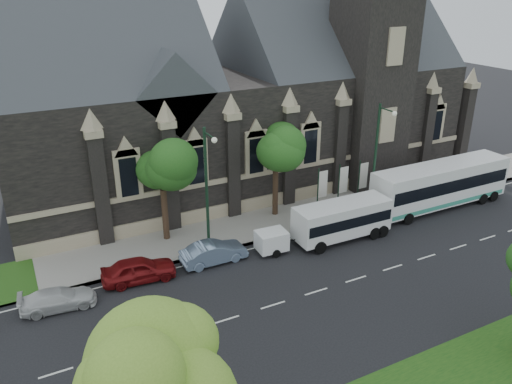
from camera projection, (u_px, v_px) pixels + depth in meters
ground at (316, 292)px, 30.72m from camera, size 160.00×160.00×0.00m
sidewalk at (247, 227)px, 38.46m from camera, size 80.00×5.00×0.15m
museum at (252, 92)px, 45.04m from camera, size 40.00×17.70×29.90m
tree_park_near at (168, 359)px, 16.08m from camera, size 4.42×4.42×8.56m
tree_walk_right at (277, 145)px, 38.56m from camera, size 4.08×4.08×7.80m
tree_walk_left at (163, 164)px, 34.79m from camera, size 3.91×3.91×7.64m
street_lamp_near at (377, 154)px, 38.73m from camera, size 0.36×1.88×9.00m
street_lamp_mid at (208, 186)px, 32.84m from camera, size 0.36×1.88×9.00m
banner_flag_left at (321, 187)px, 39.80m from camera, size 0.90×0.10×4.00m
banner_flag_center at (342, 183)px, 40.64m from camera, size 0.90×0.10×4.00m
banner_flag_right at (362, 179)px, 41.48m from camera, size 0.90×0.10×4.00m
tour_coach at (441, 184)px, 41.31m from camera, size 12.68×2.93×3.70m
shuttle_bus at (342, 219)px, 36.34m from camera, size 7.28×2.63×2.80m
box_trailer at (272, 241)px, 34.78m from camera, size 3.01×1.77×1.59m
sedan at (214, 252)px, 33.63m from camera, size 4.47×1.58×1.47m
car_far_red at (139, 269)px, 31.58m from camera, size 4.75×2.26×1.57m
car_far_white at (58, 299)px, 28.98m from camera, size 4.34×2.10×1.22m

